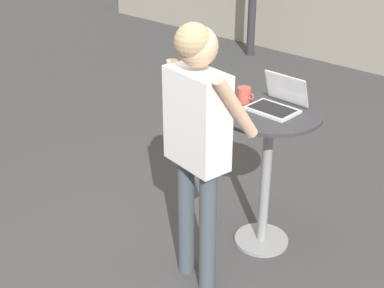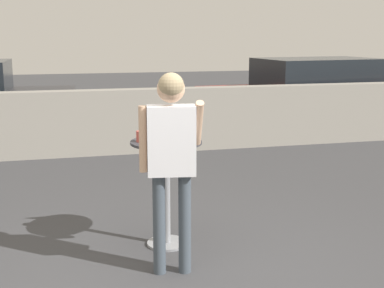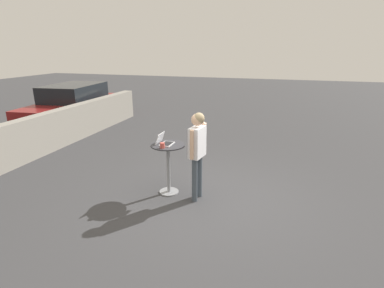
# 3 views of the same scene
# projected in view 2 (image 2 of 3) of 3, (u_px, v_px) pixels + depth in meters

# --- Properties ---
(ground_plane) EXTENTS (50.00, 50.00, 0.00)m
(ground_plane) POSITION_uv_depth(u_px,v_px,m) (181.00, 286.00, 4.50)
(ground_plane) COLOR #3D3D3F
(pavement_kerb) EXTENTS (12.90, 0.35, 1.13)m
(pavement_kerb) POSITION_uv_depth(u_px,v_px,m) (113.00, 122.00, 9.36)
(pavement_kerb) COLOR gray
(pavement_kerb) RESTS_ON ground_plane
(cafe_table) EXTENTS (0.70, 0.70, 1.06)m
(cafe_table) POSITION_uv_depth(u_px,v_px,m) (166.00, 174.00, 5.23)
(cafe_table) COLOR gray
(cafe_table) RESTS_ON ground_plane
(laptop) EXTENTS (0.33, 0.31, 0.22)m
(laptop) POSITION_uv_depth(u_px,v_px,m) (165.00, 135.00, 5.22)
(laptop) COLOR silver
(laptop) RESTS_ON cafe_table
(coffee_mug) EXTENTS (0.13, 0.09, 0.11)m
(coffee_mug) POSITION_uv_depth(u_px,v_px,m) (141.00, 136.00, 5.11)
(coffee_mug) COLOR #C14C42
(coffee_mug) RESTS_ON cafe_table
(standing_person) EXTENTS (0.58, 0.35, 1.77)m
(standing_person) POSITION_uv_depth(u_px,v_px,m) (171.00, 147.00, 4.52)
(standing_person) COLOR #424C56
(standing_person) RESTS_ON ground_plane
(parked_car_further_down) EXTENTS (4.71, 2.31, 1.56)m
(parked_car_further_down) POSITION_uv_depth(u_px,v_px,m) (310.00, 93.00, 11.61)
(parked_car_further_down) COLOR maroon
(parked_car_further_down) RESTS_ON ground_plane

